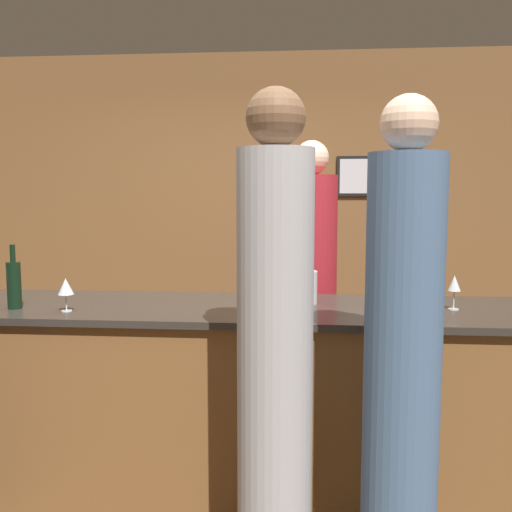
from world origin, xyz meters
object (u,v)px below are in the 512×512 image
guest_0 (275,361)px  guest_2 (402,369)px  bartender (310,300)px  wine_bottle_0 (14,284)px  ice_bucket (302,287)px

guest_0 → guest_2: (0.49, -0.00, -0.02)m
bartender → guest_2: size_ratio=0.99×
guest_0 → guest_2: size_ratio=1.02×
bartender → guest_2: guest_2 is taller
guest_0 → wine_bottle_0: guest_0 is taller
guest_0 → wine_bottle_0: size_ratio=6.14×
bartender → guest_0: 1.53m
bartender → ice_bucket: 0.73m
bartender → wine_bottle_0: size_ratio=5.96×
guest_0 → wine_bottle_0: bearing=157.4°
guest_2 → ice_bucket: guest_2 is taller
wine_bottle_0 → bartender: bearing=32.7°
guest_0 → ice_bucket: (0.10, 0.83, 0.16)m
guest_2 → wine_bottle_0: guest_2 is taller
guest_0 → ice_bucket: size_ratio=11.57×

